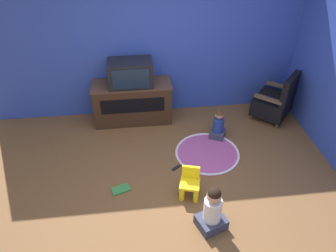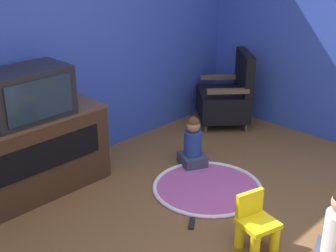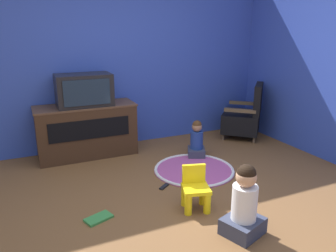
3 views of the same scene
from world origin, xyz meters
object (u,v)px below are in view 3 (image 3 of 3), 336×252
(child_watching_left, at_px, (244,205))
(child_watching_center, at_px, (197,141))
(black_armchair, at_px, (244,117))
(book, at_px, (99,218))
(remote_control, at_px, (164,187))
(television, at_px, (84,90))
(tv_cabinet, at_px, (87,130))
(yellow_kid_chair, at_px, (195,191))

(child_watching_left, bearing_deg, child_watching_center, 54.11)
(black_armchair, xyz_separation_m, book, (-2.74, -1.47, -0.33))
(book, xyz_separation_m, remote_control, (0.82, 0.34, -0.00))
(remote_control, bearing_deg, television, 77.68)
(black_armchair, height_order, child_watching_left, black_armchair)
(black_armchair, height_order, child_watching_center, black_armchair)
(tv_cabinet, relative_size, book, 4.75)
(television, height_order, yellow_kid_chair, television)
(remote_control, bearing_deg, child_watching_left, -111.26)
(book, bearing_deg, remote_control, 2.69)
(black_armchair, relative_size, child_watching_left, 1.37)
(television, relative_size, child_watching_center, 1.39)
(yellow_kid_chair, bearing_deg, child_watching_left, -56.89)
(television, relative_size, remote_control, 4.90)
(tv_cabinet, bearing_deg, yellow_kid_chair, -69.89)
(yellow_kid_chair, bearing_deg, child_watching_center, 76.15)
(yellow_kid_chair, distance_m, remote_control, 0.57)
(yellow_kid_chair, xyz_separation_m, remote_control, (-0.11, 0.53, -0.17))
(tv_cabinet, xyz_separation_m, remote_control, (0.58, -1.36, -0.36))
(television, height_order, remote_control, television)
(child_watching_left, relative_size, remote_control, 4.41)
(child_watching_left, bearing_deg, tv_cabinet, 89.86)
(tv_cabinet, bearing_deg, television, -90.00)
(television, distance_m, child_watching_center, 1.68)
(remote_control, bearing_deg, yellow_kid_chair, -114.37)
(yellow_kid_chair, bearing_deg, tv_cabinet, 125.62)
(yellow_kid_chair, height_order, child_watching_center, child_watching_center)
(television, xyz_separation_m, black_armchair, (2.50, -0.21, -0.60))
(black_armchair, distance_m, book, 3.12)
(tv_cabinet, bearing_deg, child_watching_left, -70.44)
(child_watching_center, bearing_deg, television, 90.17)
(black_armchair, bearing_deg, remote_control, -17.20)
(black_armchair, xyz_separation_m, child_watching_left, (-1.64, -2.20, -0.06))
(yellow_kid_chair, bearing_deg, television, 125.86)
(remote_control, bearing_deg, black_armchair, -5.47)
(tv_cabinet, distance_m, black_armchair, 2.51)
(yellow_kid_chair, xyz_separation_m, child_watching_left, (0.17, -0.54, 0.10))
(yellow_kid_chair, distance_m, child_watching_left, 0.58)
(tv_cabinet, height_order, black_armchair, black_armchair)
(tv_cabinet, distance_m, book, 1.76)
(tv_cabinet, bearing_deg, black_armchair, -5.33)
(child_watching_left, distance_m, child_watching_center, 1.83)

